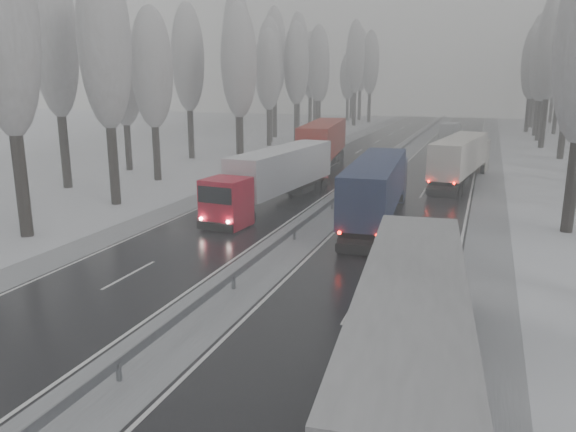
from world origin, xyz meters
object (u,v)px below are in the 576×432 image
Objects in this scene: truck_blue_box at (378,185)px; truck_red_red at (322,143)px; truck_grey_tarp at (412,325)px; truck_cream_box at (462,156)px; box_truck_distant at (450,131)px; truck_red_white at (276,174)px.

truck_blue_box is 20.98m from truck_red_red.
truck_blue_box is (-4.65, 19.72, 0.00)m from truck_grey_tarp.
truck_grey_tarp is 1.01× the size of truck_cream_box.
box_truck_distant is 51.64m from truck_red_white.
truck_red_white is at bearing -92.43° from truck_red_red.
truck_cream_box is 0.88× the size of truck_red_red.
truck_red_red is (-13.29, 2.78, 0.33)m from truck_cream_box.
truck_blue_box is 16.65m from truck_cream_box.
truck_blue_box is at bearing -11.23° from truck_red_white.
truck_grey_tarp is 41.00m from truck_red_red.
truck_blue_box reaches higher than truck_cream_box.
truck_red_red is at bearing 175.79° from truck_cream_box.
truck_grey_tarp is 2.34× the size of box_truck_distant.
truck_grey_tarp reaches higher than box_truck_distant.
truck_red_red is at bearing 104.21° from truck_grey_tarp.
truck_red_white reaches higher than box_truck_distant.
truck_red_red is at bearing 111.78° from truck_blue_box.
truck_cream_box is at bearing 85.35° from truck_grey_tarp.
truck_red_red is (-9.92, -34.32, 1.41)m from box_truck_distant.
truck_cream_box is 37.27m from box_truck_distant.
truck_cream_box is 2.31× the size of box_truck_distant.
truck_red_red reaches higher than truck_cream_box.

